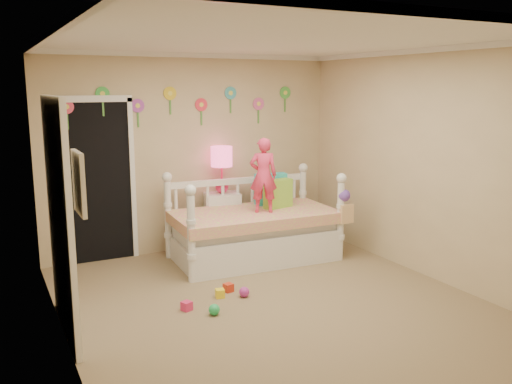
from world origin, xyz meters
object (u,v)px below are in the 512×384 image
child (263,175)px  table_lamp (222,162)px  daybed (254,216)px  nightstand (222,221)px

child → table_lamp: (-0.24, 0.74, 0.09)m
daybed → child: size_ratio=2.22×
nightstand → table_lamp: bearing=0.0°
nightstand → table_lamp: size_ratio=1.20×
daybed → nightstand: (-0.16, 0.63, -0.18)m
child → nightstand: bearing=-48.4°
daybed → nightstand: 0.68m
child → daybed: bearing=-28.0°
daybed → nightstand: daybed is taller
child → table_lamp: bearing=-48.4°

